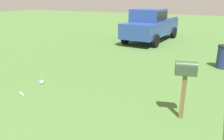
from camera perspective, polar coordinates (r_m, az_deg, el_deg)
name	(u,v)px	position (r m, az deg, el deg)	size (l,w,h in m)	color
mailbox	(186,73)	(5.18, 18.69, -0.87)	(0.32, 0.51, 1.42)	brown
pickup_truck	(151,24)	(14.71, 10.08, 11.70)	(5.62, 2.54, 2.09)	#284793
trash_bin	(224,57)	(9.95, 27.22, 3.10)	(0.55, 0.55, 0.95)	navy
litter_bag_far_scatter	(42,82)	(7.68, -17.95, -3.01)	(0.14, 0.14, 0.14)	silver
litter_bag_midfield_a	(183,72)	(8.68, 18.04, -0.55)	(0.14, 0.14, 0.14)	silver
litter_bottle_near_hydrant	(22,94)	(7.04, -22.52, -5.80)	(0.07, 0.07, 0.22)	#B2D8BF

